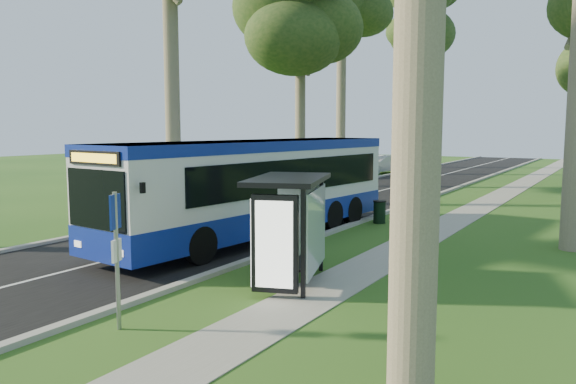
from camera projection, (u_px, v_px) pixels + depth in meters
name	position (u px, v px, depth m)	size (l,w,h in m)	color
ground	(259.00, 259.00, 15.92)	(120.00, 120.00, 0.00)	#28541A
road	(317.00, 207.00, 26.22)	(7.00, 100.00, 0.02)	black
kerb_east	(387.00, 212.00, 24.41)	(0.25, 100.00, 0.12)	#9E9B93
kerb_west	(255.00, 201.00, 28.01)	(0.25, 100.00, 0.12)	#9E9B93
centre_line	(317.00, 207.00, 26.22)	(0.12, 100.00, 0.01)	white
footpath	(457.00, 219.00, 22.88)	(1.50, 100.00, 0.02)	gray
bus	(257.00, 188.00, 18.81)	(3.83, 12.61, 3.29)	silver
bus_stop_sign	(116.00, 245.00, 10.22)	(0.16, 0.35, 2.57)	gray
bus_shelter	(284.00, 211.00, 12.96)	(2.48, 3.33, 2.55)	black
litter_bin	(379.00, 212.00, 21.89)	(0.51, 0.51, 0.89)	black
car_white	(344.00, 168.00, 41.07)	(1.86, 4.62, 1.58)	white
car_silver	(380.00, 164.00, 45.54)	(1.55, 4.45, 1.47)	#B4B6BC
tree_west_c	(300.00, 21.00, 34.67)	(5.20, 5.20, 13.81)	#7A6B56
tree_west_e	(414.00, 32.00, 51.17)	(5.20, 5.20, 16.73)	#7A6B56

